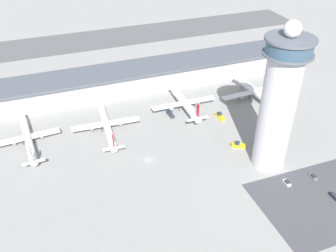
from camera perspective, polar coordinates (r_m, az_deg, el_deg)
The scene contains 15 objects.
ground_plane at distance 176.43m, azimuth -2.92°, elevation -5.19°, with size 1000.00×1000.00×0.00m, color gray.
terminal_building at distance 229.85m, azimuth -8.38°, elevation 6.69°, with size 246.45×25.00×14.51m.
runway_strip at distance 316.37m, azimuth -12.22°, elevation 12.60°, with size 369.67×44.00×0.01m, color #515154.
control_tower at distance 162.88m, azimuth 16.53°, elevation 3.55°, with size 19.85×19.85×67.22m.
parking_lot_surface at distance 172.24m, azimuth 23.89°, elevation -9.91°, with size 64.00×40.00×0.01m, color #424247.
airplane_gate_bravo at distance 196.52m, azimuth -20.62°, elevation -1.63°, with size 31.65×44.81×11.45m.
airplane_gate_charlie at distance 195.45m, azimuth -9.40°, elevation 0.31°, with size 35.76×46.03×12.08m.
airplane_gate_delta at distance 210.72m, azimuth 2.51°, elevation 3.55°, with size 37.67×38.51×13.99m.
airplane_gate_echo at distance 228.27m, azimuth 13.06°, elevation 5.17°, with size 41.99×37.77×14.37m.
service_truck_catering at distance 207.74m, azimuth 0.35°, elevation 1.85°, with size 2.64×7.44×2.45m.
service_truck_fuel at distance 186.76m, azimuth 10.65°, elevation -2.90°, with size 7.05×5.23×2.98m.
service_truck_baggage at distance 207.44m, azimuth 7.90°, elevation 1.49°, with size 3.16×7.40×2.94m.
car_yellow_taxi at distance 172.00m, azimuth 23.97°, elevation -9.75°, with size 1.92×4.78×1.45m.
car_silver_sedan at distance 178.21m, azimuth 21.25°, elevation -7.23°, with size 1.96×4.24×1.58m.
car_green_van at distance 171.60m, azimuth 17.67°, elevation -8.21°, with size 2.06×4.35×1.39m.
Camera 1 is at (-39.11, -131.29, 111.18)m, focal length 40.00 mm.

